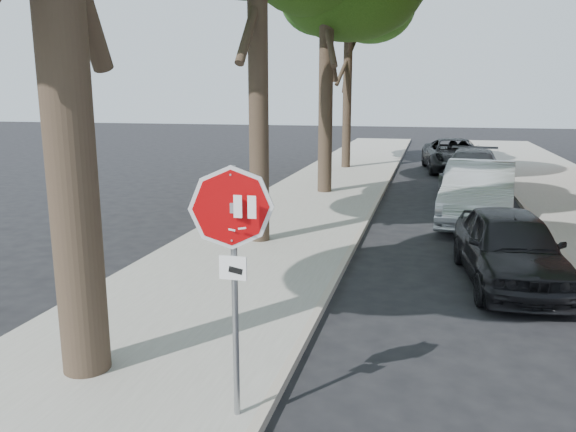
# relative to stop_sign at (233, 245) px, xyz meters

# --- Properties ---
(sidewalk_left) EXTENTS (4.00, 55.00, 0.12)m
(sidewalk_left) POSITION_rel_stop_sign_xyz_m (-1.80, 12.03, -1.89)
(sidewalk_left) COLOR gray
(sidewalk_left) RESTS_ON ground
(curb_left) EXTENTS (0.12, 55.00, 0.13)m
(curb_left) POSITION_rel_stop_sign_xyz_m (0.25, 12.03, -1.88)
(curb_left) COLOR #9E9384
(curb_left) RESTS_ON ground
(curb_right) EXTENTS (0.12, 55.00, 0.13)m
(curb_right) POSITION_rel_stop_sign_xyz_m (4.65, 12.03, -1.88)
(curb_right) COLOR #9E9384
(curb_right) RESTS_ON ground
(stop_sign) EXTENTS (0.76, 0.34, 2.61)m
(stop_sign) POSITION_rel_stop_sign_xyz_m (0.00, 0.00, 0.00)
(stop_sign) COLOR gray
(stop_sign) RESTS_ON sidewalk_left
(tree_far) EXTENTS (5.29, 4.91, 9.33)m
(tree_far) POSITION_rel_stop_sign_xyz_m (-2.02, 21.14, 5.26)
(tree_far) COLOR black
(tree_far) RESTS_ON sidewalk_left
(car_a) EXTENTS (2.01, 4.15, 1.37)m
(car_a) POSITION_rel_stop_sign_xyz_m (3.30, 5.54, -1.27)
(car_a) COLOR black
(car_a) RESTS_ON ground
(car_b) EXTENTS (2.32, 5.16, 1.64)m
(car_b) POSITION_rel_stop_sign_xyz_m (3.13, 10.72, -1.13)
(car_b) COLOR #B1B6BA
(car_b) RESTS_ON ground
(car_c) EXTENTS (2.51, 5.24, 1.47)m
(car_c) POSITION_rel_stop_sign_xyz_m (3.30, 16.05, -1.21)
(car_c) COLOR #4A4B4F
(car_c) RESTS_ON ground
(car_d) EXTENTS (3.01, 5.54, 1.47)m
(car_d) POSITION_rel_stop_sign_xyz_m (2.85, 21.57, -1.21)
(car_d) COLOR black
(car_d) RESTS_ON ground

